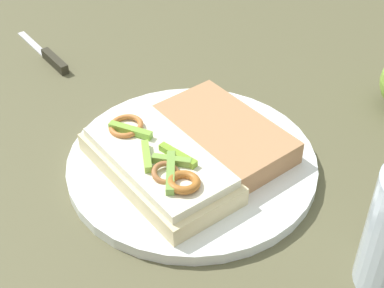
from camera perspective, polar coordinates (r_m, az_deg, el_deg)
ground_plane at (r=0.61m, az=0.00°, el=-2.36°), size 2.00×2.00×0.00m
plate at (r=0.61m, az=0.00°, el=-1.92°), size 0.26×0.26×0.01m
sandwich at (r=0.57m, az=-3.31°, el=-1.99°), size 0.19×0.14×0.04m
bread_slice_side at (r=0.61m, az=3.09°, el=0.99°), size 0.17×0.13×0.03m
knife at (r=0.81m, az=-13.97°, el=8.42°), size 0.13×0.06×0.01m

